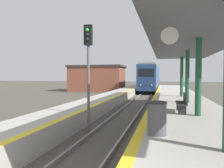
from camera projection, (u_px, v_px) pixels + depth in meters
train at (150, 78)px, 38.41m from camera, size 2.65×18.91×4.44m
signal_near at (88, 58)px, 9.78m from camera, size 0.36×0.31×4.88m
station_canopy at (192, 45)px, 11.65m from camera, size 4.29×18.62×3.58m
trash_bin at (157, 118)px, 6.40m from camera, size 0.58×0.58×0.99m
bench at (183, 102)px, 10.35m from camera, size 0.44×1.58×0.92m
station_building at (97, 78)px, 37.04m from camera, size 9.08×5.84×4.37m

